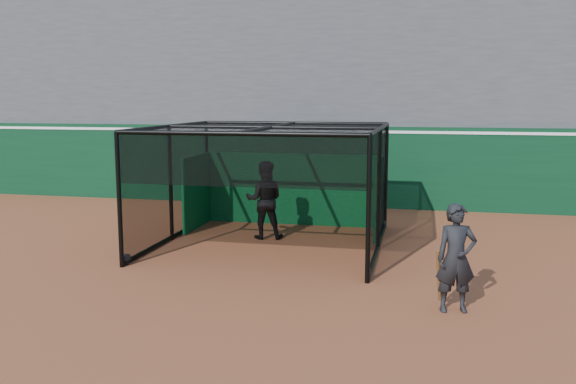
# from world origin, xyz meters

# --- Properties ---
(ground) EXTENTS (120.00, 120.00, 0.00)m
(ground) POSITION_xyz_m (0.00, 0.00, 0.00)
(ground) COLOR brown
(ground) RESTS_ON ground
(outfield_wall) EXTENTS (50.00, 0.50, 2.50)m
(outfield_wall) POSITION_xyz_m (0.00, 8.50, 1.29)
(outfield_wall) COLOR #09331A
(outfield_wall) RESTS_ON ground
(grandstand) EXTENTS (50.00, 7.85, 8.95)m
(grandstand) POSITION_xyz_m (0.00, 12.27, 4.48)
(grandstand) COLOR #4C4C4F
(grandstand) RESTS_ON ground
(batting_cage) EXTENTS (4.99, 5.10, 2.70)m
(batting_cage) POSITION_xyz_m (0.55, 3.02, 1.35)
(batting_cage) COLOR black
(batting_cage) RESTS_ON ground
(batter) EXTENTS (1.03, 0.87, 1.87)m
(batter) POSITION_xyz_m (0.24, 3.62, 0.94)
(batter) COLOR black
(batter) RESTS_ON ground
(on_deck_player) EXTENTS (0.71, 0.55, 1.73)m
(on_deck_player) POSITION_xyz_m (4.48, -0.71, 0.86)
(on_deck_player) COLOR black
(on_deck_player) RESTS_ON ground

